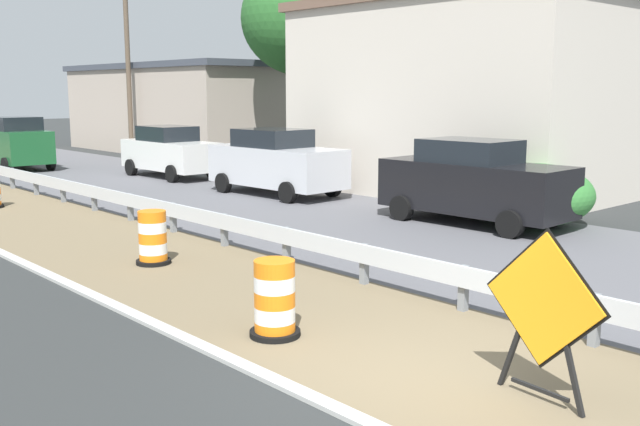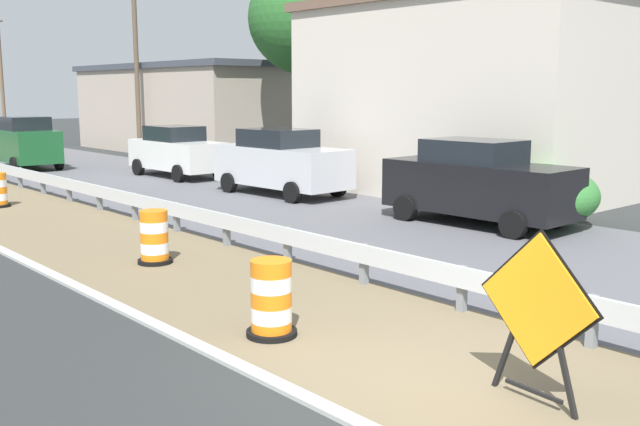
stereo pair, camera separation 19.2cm
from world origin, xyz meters
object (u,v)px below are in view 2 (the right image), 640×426
warning_sign_diamond (537,308)px  traffic_barrel_nearest (271,302)px  car_trailing_near_lane (281,162)px  car_mid_far_lane (177,151)px  car_distant_a (478,182)px  traffic_barrel_close (154,240)px  car_lead_near_lane (25,143)px  utility_pole_mid (136,61)px  utility_pole_far (1,75)px  utility_pole_near (386,78)px

warning_sign_diamond → traffic_barrel_nearest: bearing=-72.3°
traffic_barrel_nearest → car_trailing_near_lane: bearing=51.0°
car_mid_far_lane → car_distant_a: size_ratio=0.95×
traffic_barrel_close → car_mid_far_lane: (7.63, 12.14, 0.51)m
car_lead_near_lane → utility_pole_mid: size_ratio=0.45×
car_mid_far_lane → utility_pole_far: 27.14m
traffic_barrel_close → utility_pole_mid: size_ratio=0.11×
car_mid_far_lane → utility_pole_far: (2.43, 26.83, 3.33)m
car_lead_near_lane → utility_pole_near: bearing=-154.2°
warning_sign_diamond → utility_pole_mid: (10.87, 29.46, 3.67)m
warning_sign_diamond → car_trailing_near_lane: (7.71, 14.00, 0.01)m
warning_sign_diamond → car_lead_near_lane: (4.41, 27.22, 0.06)m
traffic_barrel_nearest → utility_pole_far: 45.26m
car_mid_far_lane → car_distant_a: 13.75m
car_trailing_near_lane → car_distant_a: (0.37, -7.30, 0.01)m
warning_sign_diamond → utility_pole_mid: bearing=-105.2°
utility_pole_mid → utility_pole_far: 17.83m
car_trailing_near_lane → utility_pole_near: size_ratio=0.68×
traffic_barrel_close → utility_pole_near: size_ratio=0.15×
warning_sign_diamond → utility_pole_far: size_ratio=0.23×
utility_pole_far → car_mid_far_lane: bearing=-95.2°
traffic_barrel_nearest → traffic_barrel_close: 4.87m
car_distant_a → utility_pole_far: utility_pole_far is taller
utility_pole_mid → warning_sign_diamond: bearing=-110.3°
car_trailing_near_lane → car_distant_a: 7.31m
traffic_barrel_close → utility_pole_mid: (10.78, 21.16, 4.24)m
car_trailing_near_lane → utility_pole_far: utility_pole_far is taller
traffic_barrel_close → car_mid_far_lane: car_mid_far_lane is taller
traffic_barrel_nearest → utility_pole_mid: utility_pole_mid is taller
warning_sign_diamond → car_mid_far_lane: size_ratio=0.41×
utility_pole_near → utility_pole_far: 34.75m
car_trailing_near_lane → utility_pole_far: bearing=173.9°
utility_pole_near → car_trailing_near_lane: bearing=155.4°
car_lead_near_lane → utility_pole_mid: (6.45, 2.24, 3.61)m
traffic_barrel_close → utility_pole_far: utility_pole_far is taller
car_distant_a → utility_pole_near: size_ratio=0.68×
car_trailing_near_lane → car_mid_far_lane: car_trailing_near_lane is taller
utility_pole_near → car_lead_near_lane: bearing=113.9°
warning_sign_diamond → car_distant_a: bearing=-135.3°
car_lead_near_lane → car_distant_a: car_lead_near_lane is taller
car_lead_near_lane → car_trailing_near_lane: (3.30, -13.22, -0.06)m
traffic_barrel_nearest → car_distant_a: car_distant_a is taller
car_mid_far_lane → utility_pole_mid: bearing=160.3°
car_distant_a → traffic_barrel_close: bearing=-102.7°
traffic_barrel_close → utility_pole_far: 40.42m
car_distant_a → utility_pole_near: 7.00m
utility_pole_mid → car_lead_near_lane: bearing=-160.9°
car_distant_a → car_mid_far_lane: bearing=-179.8°
traffic_barrel_nearest → car_trailing_near_lane: size_ratio=0.22×
warning_sign_diamond → car_mid_far_lane: car_mid_far_lane is taller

